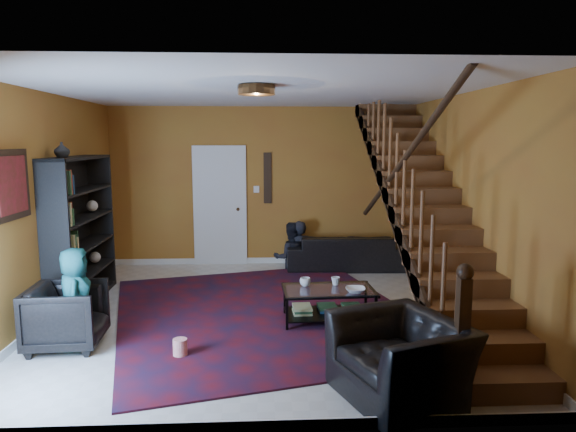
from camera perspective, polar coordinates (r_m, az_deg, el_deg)
The scene contains 21 objects.
floor at distance 6.75m, azimuth -3.24°, elevation -10.72°, with size 5.50×5.50×0.00m, color beige.
room at distance 8.13m, azimuth -12.70°, elevation -7.23°, with size 5.50×5.50×5.50m.
staircase at distance 6.75m, azimuth 14.97°, elevation 1.21°, with size 0.95×5.02×3.18m.
bookshelf at distance 7.51m, azimuth -21.98°, elevation -1.78°, with size 0.35×1.80×2.00m.
door at distance 9.21m, azimuth -7.56°, elevation 0.93°, with size 0.82×0.05×2.05m, color silver.
framed_picture at distance 6.09m, azimuth -28.42°, elevation 3.06°, with size 0.04×0.74×0.74m, color maroon.
wall_hanging at distance 9.14m, azimuth -2.28°, elevation 4.24°, with size 0.14×0.03×0.90m, color black.
ceiling_fixture at distance 5.61m, azimuth -3.53°, elevation 13.81°, with size 0.40×0.40×0.10m, color #3F2814.
rug at distance 6.75m, azimuth -2.72°, elevation -10.64°, with size 3.60×4.11×0.02m, color #4A0D15.
sofa at distance 9.01m, azimuth 6.43°, elevation -3.92°, with size 2.05×0.80×0.60m, color black.
armchair_left at distance 6.08m, azimuth -23.37°, elevation -10.18°, with size 0.74×0.76×0.69m, color black.
armchair_right at distance 4.69m, azimuth 12.35°, elevation -15.23°, with size 1.07×0.93×0.69m, color black.
person_adult_a at distance 8.98m, azimuth 1.20°, elevation -4.59°, with size 0.47×0.31×1.29m, color black.
person_adult_b at distance 8.98m, azimuth 0.32°, elevation -4.68°, with size 0.61×0.48×1.26m, color black.
person_child at distance 6.00m, azimuth -22.51°, elevation -8.37°, with size 0.53×0.35×1.09m, color #165656.
coffee_table at distance 6.38m, azimuth 4.50°, elevation -9.62°, with size 1.13×0.69×0.42m.
cup_a at distance 6.40m, azimuth 1.93°, elevation -7.34°, with size 0.13×0.13×0.11m, color #999999.
cup_b at distance 6.48m, azimuth 5.31°, elevation -7.21°, with size 0.11×0.11×0.10m, color #999999.
bowl at distance 6.20m, azimuth 7.50°, elevation -8.15°, with size 0.24×0.24×0.06m, color #999999.
vase at distance 6.93m, azimuth -23.84°, elevation 6.74°, with size 0.18×0.18×0.19m, color #999999.
popcorn_bucket at distance 5.56m, azimuth -11.89°, elevation -14.05°, with size 0.15×0.15×0.17m, color red.
Camera 1 is at (0.05, -6.38, 2.21)m, focal length 32.00 mm.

